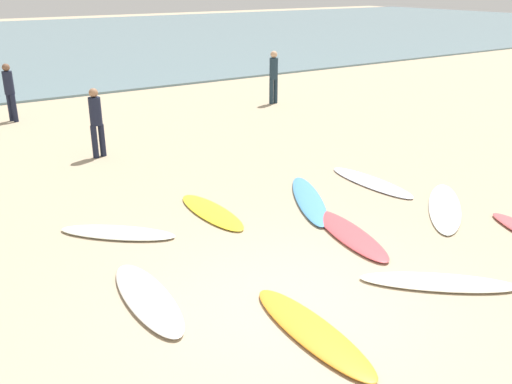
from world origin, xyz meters
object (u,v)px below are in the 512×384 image
at_px(surfboard_2, 371,182).
at_px(surfboard_5, 312,331).
at_px(surfboard_4, 212,212).
at_px(surfboard_8, 118,233).
at_px(surfboard_6, 438,282).
at_px(surfboard_0, 148,298).
at_px(surfboard_1, 350,234).
at_px(beachgoer_near, 96,120).
at_px(surfboard_3, 445,207).
at_px(beachgoer_far, 9,90).
at_px(surfboard_7, 309,200).
at_px(beachgoer_mid, 274,75).

xyz_separation_m(surfboard_2, surfboard_5, (-4.31, -3.39, 0.01)).
xyz_separation_m(surfboard_4, surfboard_8, (-1.73, 0.08, 0.01)).
distance_m(surfboard_6, surfboard_8, 5.08).
relative_size(surfboard_2, surfboard_8, 1.13).
relative_size(surfboard_0, surfboard_1, 0.97).
bearing_deg(surfboard_5, beachgoer_near, 89.72).
bearing_deg(surfboard_2, surfboard_3, -84.82).
height_order(surfboard_3, beachgoer_far, beachgoer_far).
relative_size(surfboard_4, surfboard_7, 0.79).
height_order(surfboard_7, beachgoer_near, beachgoer_near).
xyz_separation_m(surfboard_5, surfboard_8, (-0.94, 3.93, -0.00)).
relative_size(surfboard_6, beachgoer_far, 1.27).
xyz_separation_m(surfboard_8, beachgoer_mid, (8.11, 7.00, 0.93)).
relative_size(surfboard_3, beachgoer_near, 1.54).
distance_m(surfboard_3, beachgoer_near, 7.92).
xyz_separation_m(surfboard_7, beachgoer_near, (-2.35, 4.99, 0.86)).
relative_size(surfboard_4, surfboard_5, 0.91).
distance_m(surfboard_4, surfboard_7, 1.89).
relative_size(surfboard_1, beachgoer_far, 1.26).
height_order(surfboard_2, surfboard_5, surfboard_5).
distance_m(surfboard_8, beachgoer_mid, 10.76).
relative_size(surfboard_0, beachgoer_far, 1.22).
relative_size(surfboard_0, surfboard_6, 0.96).
bearing_deg(surfboard_8, surfboard_1, -81.90).
distance_m(surfboard_1, beachgoer_mid, 10.48).
height_order(beachgoer_near, beachgoer_mid, beachgoer_mid).
distance_m(surfboard_4, surfboard_8, 1.74).
xyz_separation_m(surfboard_3, beachgoer_near, (-4.22, 6.65, 0.87)).
bearing_deg(surfboard_1, surfboard_4, -43.57).
bearing_deg(surfboard_3, surfboard_1, -132.69).
relative_size(beachgoer_near, beachgoer_far, 0.97).
bearing_deg(beachgoer_far, surfboard_7, 176.20).
distance_m(surfboard_6, beachgoer_near, 8.64).
bearing_deg(surfboard_6, beachgoer_mid, 16.18).
relative_size(surfboard_1, surfboard_8, 1.08).
xyz_separation_m(surfboard_7, beachgoer_mid, (4.56, 7.62, 0.93)).
bearing_deg(surfboard_2, surfboard_4, 172.35).
bearing_deg(surfboard_6, surfboard_1, 39.55).
xyz_separation_m(surfboard_4, beachgoer_far, (-1.48, 9.29, 0.91)).
relative_size(surfboard_2, surfboard_3, 0.89).
height_order(surfboard_3, surfboard_8, surfboard_8).
bearing_deg(surfboard_5, surfboard_4, 79.87).
bearing_deg(surfboard_8, surfboard_3, -70.03).
height_order(surfboard_0, surfboard_8, surfboard_0).
relative_size(surfboard_7, surfboard_8, 1.28).
height_order(surfboard_1, beachgoer_mid, beachgoer_mid).
height_order(surfboard_1, surfboard_5, surfboard_1).
xyz_separation_m(surfboard_4, beachgoer_mid, (6.38, 7.09, 0.94)).
relative_size(surfboard_0, surfboard_7, 0.82).
bearing_deg(surfboard_6, surfboard_2, 9.00).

